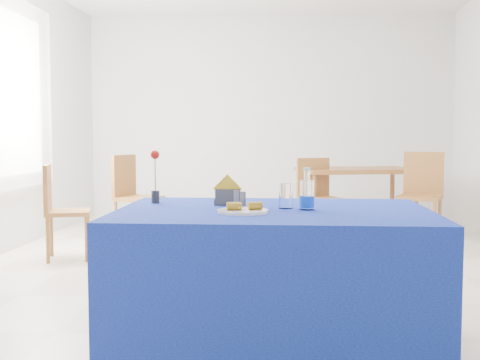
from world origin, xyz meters
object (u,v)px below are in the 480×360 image
plate (243,211)px  chair_bg_left (317,192)px  water_bottle (307,196)px  blue_table (273,282)px  oak_table (356,175)px  chair_win_a (59,205)px  chair_win_b (132,191)px  chair_bg_right (421,189)px

plate → chair_bg_left: bearing=81.4°
plate → water_bottle: 0.36m
blue_table → oak_table: size_ratio=1.10×
plate → chair_bg_left: (0.57, 3.77, -0.25)m
chair_bg_left → chair_win_a: 2.78m
chair_win_a → chair_win_b: (0.41, 1.07, 0.03)m
water_bottle → chair_win_a: water_bottle is taller
chair_bg_right → chair_win_b: bearing=-152.9°
water_bottle → chair_win_b: 3.77m
chair_win_b → chair_win_a: bearing=177.9°
oak_table → chair_win_b: (-2.50, -0.78, -0.14)m
water_bottle → chair_bg_left: bearing=86.0°
water_bottle → chair_bg_left: (0.25, 3.61, -0.32)m
chair_bg_left → chair_win_a: bearing=-175.4°
water_bottle → chair_win_a: 3.15m
chair_bg_left → chair_bg_right: size_ratio=0.93×
oak_table → chair_win_a: bearing=-147.6°
blue_table → chair_win_a: 3.02m
plate → blue_table: 0.44m
chair_win_a → chair_win_b: chair_win_b is taller
blue_table → water_bottle: bearing=0.7°
chair_bg_left → chair_bg_right: chair_bg_right is taller
chair_bg_left → chair_win_b: 2.04m
chair_win_a → blue_table: bearing=-154.6°
chair_bg_left → chair_win_b: (-2.01, -0.29, 0.02)m
oak_table → chair_bg_left: (-0.49, -0.49, -0.16)m
oak_table → chair_bg_right: chair_bg_right is taller
plate → chair_bg_right: 4.10m
plate → chair_bg_right: chair_bg_right is taller
chair_bg_left → chair_win_b: chair_win_b is taller
plate → chair_bg_left: chair_bg_left is taller
chair_bg_left → chair_bg_right: bearing=-26.7°
blue_table → plate: bearing=-134.5°
chair_bg_left → chair_bg_right: (1.13, -0.04, 0.04)m
oak_table → chair_win_a: chair_win_a is taller
chair_win_a → chair_bg_right: bearing=-85.9°
chair_bg_right → chair_win_a: bearing=-137.1°
chair_bg_right → water_bottle: bearing=-88.5°
blue_table → oak_table: 4.22m
water_bottle → chair_win_b: bearing=117.9°
oak_table → chair_bg_right: (0.64, -0.53, -0.12)m
blue_table → water_bottle: (0.17, 0.00, 0.45)m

